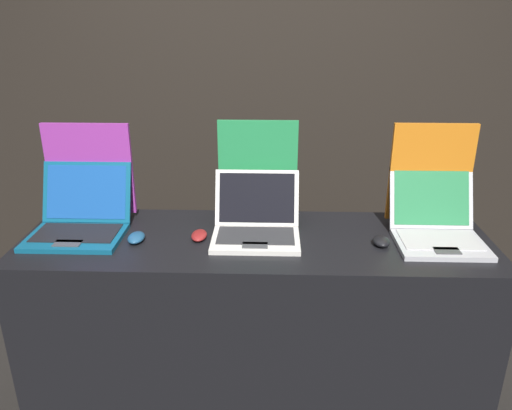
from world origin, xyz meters
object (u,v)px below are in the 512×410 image
mouse_front (136,238)px  promo_stand_front (90,173)px  mouse_middle (199,235)px  promo_stand_back (430,177)px  mouse_back (381,241)px  laptop_front (80,219)px  promo_stand_middle (259,172)px  laptop_back (437,226)px  laptop_middle (257,223)px

mouse_front → promo_stand_front: size_ratio=0.24×
mouse_middle → promo_stand_back: (0.98, 0.19, 0.20)m
promo_stand_front → mouse_back: promo_stand_front is taller
mouse_front → mouse_back: 1.00m
promo_stand_front → promo_stand_back: promo_stand_back is taller
laptop_front → promo_stand_back: size_ratio=0.86×
promo_stand_middle → laptop_back: bearing=-17.6°
mouse_middle → mouse_back: size_ratio=1.20×
promo_stand_middle → laptop_middle: bearing=-90.0°
mouse_front → promo_stand_middle: bearing=31.0°
mouse_middle → mouse_back: 0.75m
mouse_middle → promo_stand_middle: 0.41m
mouse_back → promo_stand_back: (0.24, 0.23, 0.20)m
laptop_middle → laptop_back: size_ratio=0.96×
laptop_front → laptop_middle: bearing=-0.5°
mouse_front → laptop_back: 1.24m
promo_stand_middle → laptop_back: size_ratio=1.18×
promo_stand_middle → mouse_middle: bearing=-132.6°
promo_stand_middle → promo_stand_back: (0.74, -0.07, 0.00)m
mouse_middle → laptop_back: bearing=1.6°
promo_stand_front → laptop_back: bearing=-7.5°
laptop_middle → promo_stand_back: size_ratio=0.80×
laptop_middle → mouse_back: laptop_middle is taller
promo_stand_front → promo_stand_back: 1.50m
promo_stand_middle → laptop_back: promo_stand_middle is taller
laptop_back → mouse_back: 0.25m
promo_stand_middle → laptop_back: 0.79m
laptop_front → promo_stand_middle: bearing=16.1°
laptop_middle → mouse_middle: 0.25m
mouse_back → promo_stand_back: size_ratio=0.20×
promo_stand_front → laptop_middle: bearing=-13.9°
mouse_middle → promo_stand_front: bearing=156.5°
promo_stand_front → mouse_back: bearing=-11.7°
laptop_middle → mouse_middle: bearing=-171.4°
promo_stand_middle → mouse_back: (0.51, -0.30, -0.20)m
promo_stand_front → laptop_back: 1.52m
mouse_middle → mouse_back: (0.75, -0.04, 0.00)m
mouse_front → promo_stand_middle: (0.50, 0.30, 0.20)m
promo_stand_front → mouse_back: 1.30m
mouse_front → laptop_middle: (0.50, 0.07, 0.04)m
promo_stand_back → laptop_middle: bearing=-168.2°
promo_stand_middle → promo_stand_back: promo_stand_back is taller
laptop_middle → mouse_middle: size_ratio=3.29×
promo_stand_front → laptop_middle: (0.76, -0.19, -0.15)m
promo_stand_front → promo_stand_middle: promo_stand_middle is taller
mouse_front → laptop_back: laptop_back is taller
laptop_middle → mouse_back: bearing=-8.5°
laptop_back → mouse_back: bearing=-164.3°
mouse_front → laptop_middle: laptop_middle is taller
laptop_middle → mouse_back: 0.51m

